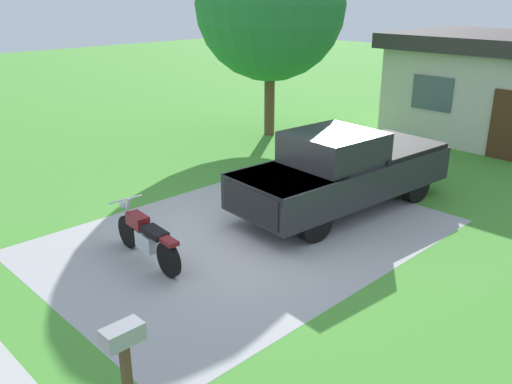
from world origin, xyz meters
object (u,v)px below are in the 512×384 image
at_px(mailbox, 124,347).
at_px(pickup_truck, 345,169).
at_px(shade_tree, 270,4).
at_px(motorcycle, 147,238).

bearing_deg(mailbox, pickup_truck, 107.52).
bearing_deg(shade_tree, mailbox, -52.60).
distance_m(motorcycle, mailbox, 4.10).
bearing_deg(mailbox, motorcycle, 143.31).
relative_size(motorcycle, shade_tree, 0.32).
height_order(motorcycle, shade_tree, shade_tree).
relative_size(mailbox, shade_tree, 0.18).
xyz_separation_m(motorcycle, mailbox, (3.26, -2.43, 0.51)).
distance_m(pickup_truck, shade_tree, 7.97).
height_order(pickup_truck, shade_tree, shade_tree).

